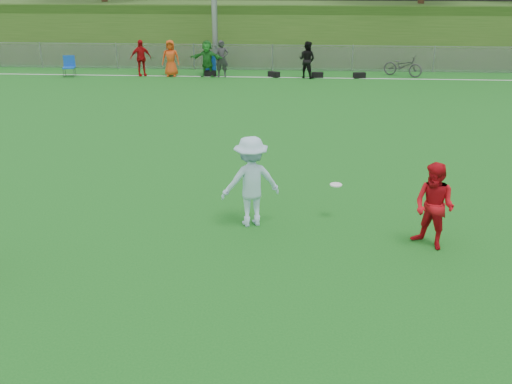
# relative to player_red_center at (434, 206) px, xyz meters

# --- Properties ---
(ground) EXTENTS (120.00, 120.00, 0.00)m
(ground) POSITION_rel_player_red_center_xyz_m (-3.79, -0.67, -0.82)
(ground) COLOR #135D19
(ground) RESTS_ON ground
(sideline_far) EXTENTS (60.00, 0.10, 0.01)m
(sideline_far) POSITION_rel_player_red_center_xyz_m (-3.79, 17.33, -0.82)
(sideline_far) COLOR white
(sideline_far) RESTS_ON ground
(fence) EXTENTS (58.00, 0.06, 1.30)m
(fence) POSITION_rel_player_red_center_xyz_m (-3.79, 19.33, -0.17)
(fence) COLOR gray
(fence) RESTS_ON ground
(berm) EXTENTS (120.00, 18.00, 3.00)m
(berm) POSITION_rel_player_red_center_xyz_m (-3.79, 30.33, 0.68)
(berm) COLOR #234814
(berm) RESTS_ON ground
(spectator_row) EXTENTS (8.96, 0.94, 1.69)m
(spectator_row) POSITION_rel_player_red_center_xyz_m (-6.57, 17.33, 0.03)
(spectator_row) COLOR #AC0B0F
(spectator_row) RESTS_ON ground
(gear_bags) EXTENTS (7.67, 0.56, 0.26)m
(gear_bags) POSITION_rel_player_red_center_xyz_m (-2.88, 17.43, -0.69)
(gear_bags) COLOR black
(gear_bags) RESTS_ON ground
(player_red_center) EXTENTS (1.01, 1.00, 1.64)m
(player_red_center) POSITION_rel_player_red_center_xyz_m (0.00, 0.00, 0.00)
(player_red_center) COLOR red
(player_red_center) RESTS_ON ground
(player_blue) EXTENTS (1.36, 1.05, 1.85)m
(player_blue) POSITION_rel_player_red_center_xyz_m (-3.45, 0.77, 0.11)
(player_blue) COLOR #A8D3E9
(player_blue) RESTS_ON ground
(frisbee) EXTENTS (0.25, 0.25, 0.02)m
(frisbee) POSITION_rel_player_red_center_xyz_m (-1.72, 1.21, -0.09)
(frisbee) COLOR white
(frisbee) RESTS_ON ground
(recycling_bin) EXTENTS (0.80, 0.80, 0.91)m
(recycling_bin) POSITION_rel_player_red_center_xyz_m (-6.79, 18.05, -0.37)
(recycling_bin) COLOR #0F3FA6
(recycling_bin) RESTS_ON ground
(camp_chair) EXTENTS (0.64, 0.65, 0.97)m
(camp_chair) POSITION_rel_player_red_center_xyz_m (-13.39, 16.89, -0.54)
(camp_chair) COLOR #1049B5
(camp_chair) RESTS_ON ground
(bicycle) EXTENTS (1.96, 1.45, 0.98)m
(bicycle) POSITION_rel_player_red_center_xyz_m (2.51, 18.09, -0.33)
(bicycle) COLOR #323235
(bicycle) RESTS_ON ground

